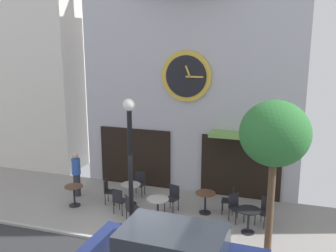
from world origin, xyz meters
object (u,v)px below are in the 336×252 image
Objects in this scene: street_lamp at (130,168)px; pedestrian_blue at (76,174)px; cafe_table_near_door at (131,190)px; cafe_chair_near_lamp at (173,196)px; cafe_chair_facing_street at (265,209)px; cafe_chair_right_end at (235,205)px; cafe_table_center_right at (205,199)px; cafe_chair_by_entrance at (131,207)px; cafe_table_leftmost at (158,205)px; cafe_chair_corner at (139,182)px; cafe_chair_curbside at (119,199)px; cafe_table_center at (249,216)px; cafe_chair_left_end at (109,190)px; street_tree at (275,135)px; cafe_chair_outer at (230,199)px; cafe_table_rightmost at (74,192)px.

pedestrian_blue is (-3.08, 2.04, -1.25)m from street_lamp.
cafe_chair_near_lamp is (1.57, -0.01, -0.00)m from cafe_table_near_door.
street_lamp is at bearing -66.08° from cafe_table_near_door.
cafe_chair_facing_street is 0.93m from cafe_chair_right_end.
pedestrian_blue is at bearing -179.92° from cafe_table_center_right.
cafe_chair_by_entrance is (-2.12, -1.39, 0.02)m from cafe_table_center_right.
cafe_table_near_door is 2.67m from cafe_table_center_right.
street_lamp reaches higher than cafe_table_leftmost.
cafe_chair_right_end is at bearing -2.70° from cafe_chair_near_lamp.
cafe_chair_corner and cafe_chair_curbside have the same top height.
cafe_chair_facing_street is at bearing 12.50° from cafe_table_leftmost.
cafe_chair_corner is 2.36m from pedestrian_blue.
cafe_table_center is 0.85× the size of cafe_chair_right_end.
cafe_chair_facing_street is at bearing -1.52° from cafe_table_near_door.
pedestrian_blue is at bearing 177.75° from cafe_chair_right_end.
street_lamp is 4.61× the size of cafe_chair_left_end.
cafe_table_leftmost is at bearing -18.24° from cafe_chair_left_end.
street_tree reaches higher than cafe_chair_corner.
cafe_table_leftmost is at bearing -150.49° from cafe_chair_outer.
pedestrian_blue is (-2.23, 0.12, 0.33)m from cafe_table_near_door.
cafe_table_leftmost is 2.50m from cafe_chair_right_end.
cafe_chair_left_end is at bearing 132.90° from street_lamp.
cafe_chair_near_lamp reaches higher than cafe_table_center.
cafe_table_near_door is at bearing 179.47° from cafe_chair_near_lamp.
cafe_chair_outer is 1.00× the size of cafe_chair_near_lamp.
pedestrian_blue is (-7.07, 1.80, -2.49)m from street_tree.
cafe_chair_corner is at bearing 107.26° from street_lamp.
street_tree reaches higher than cafe_table_near_door.
cafe_table_center_right reaches higher than cafe_table_rightmost.
cafe_chair_left_end is at bearing -172.88° from cafe_chair_outer.
cafe_table_rightmost is 3.17m from cafe_table_leftmost.
street_lamp reaches higher than cafe_table_near_door.
cafe_table_center is (1.54, -0.92, 0.03)m from cafe_table_center_right.
cafe_chair_facing_street is 6.87m from pedestrian_blue.
cafe_chair_by_entrance is (-3.66, -0.47, -0.01)m from cafe_table_center.
cafe_chair_near_lamp reaches higher than cafe_table_center_right.
pedestrian_blue reaches higher than cafe_chair_corner.
cafe_chair_curbside is (-2.74, -0.94, 0.02)m from cafe_table_center_right.
cafe_chair_by_entrance is 3.35m from cafe_chair_outer.
street_tree is 4.75× the size of cafe_chair_facing_street.
cafe_chair_curbside is (-0.07, -0.81, -0.00)m from cafe_table_near_door.
street_tree reaches higher than cafe_chair_right_end.
cafe_chair_left_end and cafe_chair_curbside have the same top height.
cafe_table_leftmost is 0.84× the size of cafe_chair_by_entrance.
cafe_table_leftmost is at bearing 66.54° from street_lamp.
cafe_chair_curbside is (-0.61, 0.45, 0.00)m from cafe_chair_by_entrance.
street_lamp reaches higher than cafe_table_center.
cafe_chair_corner reaches higher than cafe_table_leftmost.
cafe_chair_by_entrance is 1.62m from cafe_chair_near_lamp.
street_lamp reaches higher than cafe_chair_right_end.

